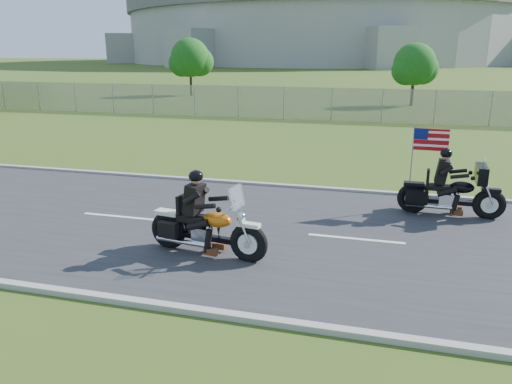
# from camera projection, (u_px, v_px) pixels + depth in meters

# --- Properties ---
(ground) EXTENTS (420.00, 420.00, 0.00)m
(ground) POSITION_uv_depth(u_px,v_px,m) (194.00, 225.00, 12.48)
(ground) COLOR #334816
(ground) RESTS_ON ground
(road) EXTENTS (120.00, 8.00, 0.04)m
(road) POSITION_uv_depth(u_px,v_px,m) (194.00, 224.00, 12.47)
(road) COLOR #28282B
(road) RESTS_ON ground
(curb_north) EXTENTS (120.00, 0.18, 0.12)m
(curb_north) POSITION_uv_depth(u_px,v_px,m) (241.00, 183.00, 16.22)
(curb_north) COLOR #9E9B93
(curb_north) RESTS_ON ground
(curb_south) EXTENTS (120.00, 0.18, 0.12)m
(curb_south) POSITION_uv_depth(u_px,v_px,m) (106.00, 298.00, 8.71)
(curb_south) COLOR #9E9B93
(curb_south) RESTS_ON ground
(fence) EXTENTS (60.00, 0.03, 2.00)m
(fence) POSITION_uv_depth(u_px,v_px,m) (238.00, 102.00, 32.02)
(fence) COLOR gray
(fence) RESTS_ON ground
(stadium) EXTENTS (140.40, 140.40, 29.20)m
(stadium) POSITION_uv_depth(u_px,v_px,m) (325.00, 15.00, 170.94)
(stadium) COLOR #A3A099
(stadium) RESTS_ON ground
(tree_fence_near) EXTENTS (3.52, 3.28, 4.75)m
(tree_fence_near) POSITION_uv_depth(u_px,v_px,m) (415.00, 67.00, 38.01)
(tree_fence_near) COLOR #382316
(tree_fence_near) RESTS_ON ground
(tree_fence_mid) EXTENTS (3.96, 3.69, 5.30)m
(tree_fence_mid) POSITION_uv_depth(u_px,v_px,m) (191.00, 60.00, 46.66)
(tree_fence_mid) COLOR #382316
(tree_fence_mid) RESTS_ON ground
(motorcycle_lead) EXTENTS (2.77, 0.92, 1.86)m
(motorcycle_lead) POSITION_uv_depth(u_px,v_px,m) (205.00, 229.00, 10.53)
(motorcycle_lead) COLOR black
(motorcycle_lead) RESTS_ON ground
(motorcycle_follow) EXTENTS (2.70, 0.89, 2.25)m
(motorcycle_follow) POSITION_uv_depth(u_px,v_px,m) (451.00, 194.00, 12.98)
(motorcycle_follow) COLOR black
(motorcycle_follow) RESTS_ON ground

